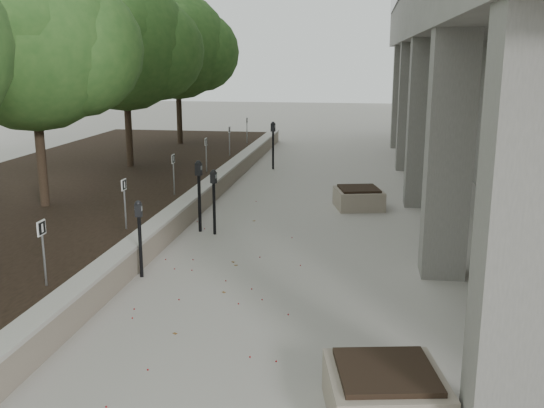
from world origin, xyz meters
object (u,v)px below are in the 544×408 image
Objects in this scene: parking_meter_3 at (214,202)px; parking_meter_5 at (273,146)px; parking_meter_2 at (140,239)px; crabapple_tree_4 at (126,73)px; planter_front at (385,393)px; parking_meter_4 at (199,196)px; crabapple_tree_3 at (34,79)px; planter_back at (359,198)px; crabapple_tree_5 at (178,69)px.

parking_meter_5 is (0.06, 7.63, 0.09)m from parking_meter_3.
parking_meter_2 is 0.96× the size of parking_meter_3.
parking_meter_2 is at bearing -85.15° from parking_meter_3.
crabapple_tree_4 reaches higher than planter_front.
parking_meter_4 is 0.98× the size of parking_meter_5.
crabapple_tree_4 reaches higher than parking_meter_4.
crabapple_tree_4 is 8.91m from parking_meter_2.
crabapple_tree_3 is at bearing 131.06° from parking_meter_2.
parking_meter_3 reaches higher than planter_front.
parking_meter_4 is at bearing -1.84° from crabapple_tree_3.
planter_front is (3.89, -3.54, -0.39)m from parking_meter_2.
parking_meter_3 is 1.19× the size of planter_front.
planter_front is at bearing -44.45° from parking_meter_3.
parking_meter_2 is at bearing -77.08° from parking_meter_5.
parking_meter_3 is 7.02m from planter_front.
parking_meter_2 is 0.85× the size of parking_meter_5.
parking_meter_4 is 7.49m from parking_meter_5.
planter_back is (2.89, 2.74, -0.43)m from parking_meter_3.
parking_meter_4 is at bearing -141.45° from planter_back.
parking_meter_2 is (3.26, -2.92, -2.47)m from crabapple_tree_3.
parking_meter_5 is at bearing 61.99° from crabapple_tree_3.
crabapple_tree_4 reaches higher than parking_meter_5.
planter_front is 8.94m from planter_back.
parking_meter_5 is at bearing -33.98° from crabapple_tree_5.
crabapple_tree_5 is at bearing 131.87° from planter_back.
crabapple_tree_4 is 3.60× the size of parking_meter_4.
parking_meter_2 is at bearing -122.87° from planter_back.
planter_back is at bearing 49.99° from parking_meter_2.
crabapple_tree_3 reaches higher than parking_meter_5.
planter_back is (-0.41, 8.93, -0.02)m from planter_front.
parking_meter_3 is (3.86, -5.27, -2.44)m from crabapple_tree_4.
planter_back is at bearing -43.38° from parking_meter_5.
parking_meter_2 is 2.71m from parking_meter_3.
parking_meter_5 reaches higher than planter_front.
parking_meter_4 is 7.34m from planter_front.
crabapple_tree_5 is at bearing 90.00° from crabapple_tree_3.
parking_meter_4 is at bearing 172.96° from parking_meter_3.
planter_back is at bearing 92.62° from planter_front.
crabapple_tree_3 is 7.74m from planter_back.
planter_back is (6.75, 2.47, -2.87)m from crabapple_tree_3.
parking_meter_4 is 1.40× the size of planter_back.
planter_front is at bearing -42.06° from crabapple_tree_3.
crabapple_tree_3 is at bearing -90.00° from crabapple_tree_4.
crabapple_tree_4 is at bearing 105.27° from parking_meter_2.
crabapple_tree_5 is at bearing 128.04° from parking_meter_3.
crabapple_tree_3 is 1.00× the size of crabapple_tree_4.
crabapple_tree_4 is at bearing -132.37° from parking_meter_5.
parking_meter_2 reaches higher than planter_back.
crabapple_tree_5 is 10.96m from parking_meter_4.
parking_meter_4 is at bearing -70.89° from crabapple_tree_5.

